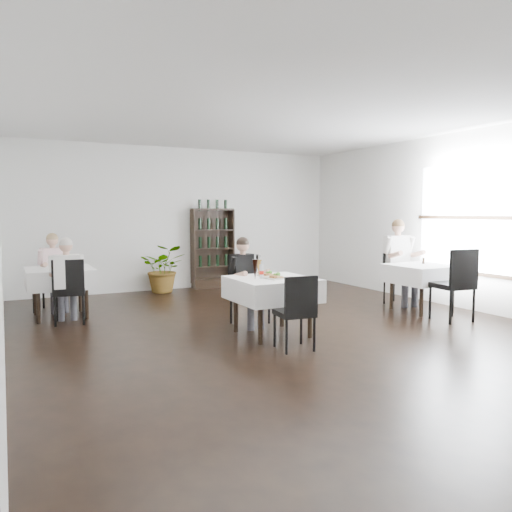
{
  "coord_description": "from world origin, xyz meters",
  "views": [
    {
      "loc": [
        -3.47,
        -5.75,
        1.63
      ],
      "look_at": [
        -0.44,
        0.2,
        1.05
      ],
      "focal_mm": 35.0,
      "sensor_mm": 36.0,
      "label": 1
    }
  ],
  "objects": [
    {
      "name": "diner_right_far",
      "position": [
        2.79,
        0.92,
        0.88
      ],
      "size": [
        0.6,
        0.61,
        1.52
      ],
      "color": "#44444C",
      "rests_on": "ground"
    },
    {
      "name": "plate_near",
      "position": [
        -0.3,
        -0.11,
        0.79
      ],
      "size": [
        0.3,
        0.3,
        0.08
      ],
      "color": "white",
      "rests_on": "main_table"
    },
    {
      "name": "right_chair_far",
      "position": [
        2.8,
        1.05,
        0.52
      ],
      "size": [
        0.53,
        0.54,
        0.91
      ],
      "color": "black",
      "rests_on": "ground"
    },
    {
      "name": "right_table",
      "position": [
        2.7,
        0.3,
        0.62
      ],
      "size": [
        0.98,
        0.98,
        0.77
      ],
      "color": "black",
      "rests_on": "ground"
    },
    {
      "name": "main_table",
      "position": [
        -0.3,
        0.0,
        0.62
      ],
      "size": [
        1.03,
        1.03,
        0.77
      ],
      "color": "black",
      "rests_on": "ground"
    },
    {
      "name": "right_chair_near",
      "position": [
        2.55,
        -0.54,
        0.63
      ],
      "size": [
        0.55,
        0.55,
        1.1
      ],
      "color": "black",
      "rests_on": "ground"
    },
    {
      "name": "pilsner_lager",
      "position": [
        -0.45,
        0.09,
        0.89
      ],
      "size": [
        0.07,
        0.07,
        0.3
      ],
      "color": "#B57E2E",
      "rests_on": "main_table"
    },
    {
      "name": "left_chair_far",
      "position": [
        -2.75,
        3.2,
        0.58
      ],
      "size": [
        0.62,
        0.62,
        1.02
      ],
      "color": "black",
      "rests_on": "ground"
    },
    {
      "name": "left_chair_near",
      "position": [
        -2.64,
        1.89,
        0.55
      ],
      "size": [
        0.5,
        0.51,
        0.96
      ],
      "color": "black",
      "rests_on": "ground"
    },
    {
      "name": "left_table",
      "position": [
        -2.7,
        2.5,
        0.62
      ],
      "size": [
        0.98,
        0.98,
        0.77
      ],
      "color": "black",
      "rests_on": "ground"
    },
    {
      "name": "diner_main",
      "position": [
        -0.39,
        0.62,
        0.75
      ],
      "size": [
        0.52,
        0.54,
        1.28
      ],
      "color": "#44444C",
      "rests_on": "ground"
    },
    {
      "name": "window_right",
      "position": [
        3.48,
        0.0,
        1.5
      ],
      "size": [
        0.06,
        2.3,
        1.85
      ],
      "color": "white",
      "rests_on": "room_shell"
    },
    {
      "name": "wine_shelf",
      "position": [
        0.6,
        4.31,
        0.85
      ],
      "size": [
        0.9,
        0.28,
        1.75
      ],
      "color": "black",
      "rests_on": "ground"
    },
    {
      "name": "main_chair_far",
      "position": [
        -0.28,
        0.82,
        0.57
      ],
      "size": [
        0.57,
        0.58,
        1.0
      ],
      "color": "black",
      "rests_on": "ground"
    },
    {
      "name": "napkin_cutlery",
      "position": [
        0.02,
        -0.21,
        0.78
      ],
      "size": [
        0.24,
        0.21,
        0.02
      ],
      "color": "black",
      "rests_on": "main_table"
    },
    {
      "name": "coke_bottle",
      "position": [
        -0.46,
        -0.01,
        0.86
      ],
      "size": [
        0.06,
        0.06,
        0.23
      ],
      "color": "silver",
      "rests_on": "main_table"
    },
    {
      "name": "diner_left_far",
      "position": [
        -2.73,
        3.07,
        0.75
      ],
      "size": [
        0.52,
        0.54,
        1.3
      ],
      "color": "#44444C",
      "rests_on": "ground"
    },
    {
      "name": "room_shell",
      "position": [
        0.0,
        0.0,
        1.5
      ],
      "size": [
        9.0,
        9.0,
        9.0
      ],
      "color": "black",
      "rests_on": "ground"
    },
    {
      "name": "main_chair_near",
      "position": [
        -0.41,
        -0.81,
        0.52
      ],
      "size": [
        0.46,
        0.46,
        0.9
      ],
      "color": "black",
      "rests_on": "ground"
    },
    {
      "name": "pilsner_dark",
      "position": [
        -0.59,
        -0.06,
        0.91
      ],
      "size": [
        0.08,
        0.08,
        0.33
      ],
      "color": "black",
      "rests_on": "main_table"
    },
    {
      "name": "plate_far",
      "position": [
        -0.27,
        0.17,
        0.79
      ],
      "size": [
        0.24,
        0.24,
        0.07
      ],
      "color": "white",
      "rests_on": "main_table"
    },
    {
      "name": "diner_left_near",
      "position": [
        -2.66,
        1.93,
        0.74
      ],
      "size": [
        0.5,
        0.51,
        1.27
      ],
      "color": "#44444C",
      "rests_on": "ground"
    },
    {
      "name": "potted_tree",
      "position": [
        -0.55,
        4.14,
        0.49
      ],
      "size": [
        1.12,
        1.06,
        0.99
      ],
      "primitive_type": "imported",
      "rotation": [
        0.0,
        0.0,
        -0.41
      ],
      "color": "#23541C",
      "rests_on": "ground"
    },
    {
      "name": "pepper_mill",
      "position": [
        2.85,
        0.43,
        0.82
      ],
      "size": [
        0.05,
        0.05,
        0.1
      ],
      "primitive_type": "cylinder",
      "rotation": [
        0.0,
        0.0,
        0.27
      ],
      "color": "black",
      "rests_on": "right_table"
    }
  ]
}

